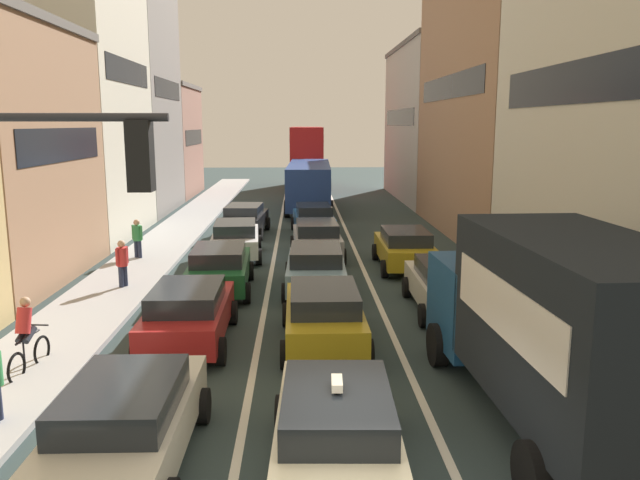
# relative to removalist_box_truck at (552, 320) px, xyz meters

# --- Properties ---
(sidewalk_left) EXTENTS (2.60, 64.00, 0.14)m
(sidewalk_left) POSITION_rel_removalist_box_truck_xyz_m (-10.40, 17.75, -1.90)
(sidewalk_left) COLOR #A4A4A4
(sidewalk_left) RESTS_ON ground
(lane_stripe_left) EXTENTS (0.16, 60.00, 0.01)m
(lane_stripe_left) POSITION_rel_removalist_box_truck_xyz_m (-5.40, 17.75, -1.97)
(lane_stripe_left) COLOR silver
(lane_stripe_left) RESTS_ON ground
(lane_stripe_right) EXTENTS (0.16, 60.00, 0.01)m
(lane_stripe_right) POSITION_rel_removalist_box_truck_xyz_m (-2.00, 17.75, -1.97)
(lane_stripe_right) COLOR silver
(lane_stripe_right) RESTS_ON ground
(building_row_left) EXTENTS (7.20, 43.90, 14.25)m
(building_row_left) POSITION_rel_removalist_box_truck_xyz_m (-15.70, 19.88, 3.82)
(building_row_left) COLOR tan
(building_row_left) RESTS_ON ground
(building_row_right) EXTENTS (7.20, 43.90, 13.07)m
(building_row_right) POSITION_rel_removalist_box_truck_xyz_m (6.20, 19.29, 4.02)
(building_row_right) COLOR #B2ADA3
(building_row_right) RESTS_ON ground
(removalist_box_truck) EXTENTS (2.92, 7.78, 3.58)m
(removalist_box_truck) POSITION_rel_removalist_box_truck_xyz_m (0.00, 0.00, 0.00)
(removalist_box_truck) COLOR navy
(removalist_box_truck) RESTS_ON ground
(taxi_centre_lane_front) EXTENTS (2.18, 4.36, 1.66)m
(taxi_centre_lane_front) POSITION_rel_removalist_box_truck_xyz_m (-3.83, -1.55, -1.18)
(taxi_centre_lane_front) COLOR beige
(taxi_centre_lane_front) RESTS_ON ground
(sedan_left_lane_front) EXTENTS (2.08, 4.31, 1.49)m
(sedan_left_lane_front) POSITION_rel_removalist_box_truck_xyz_m (-7.06, -1.18, -1.18)
(sedan_left_lane_front) COLOR beige
(sedan_left_lane_front) RESTS_ON ground
(sedan_centre_lane_second) EXTENTS (2.09, 4.31, 1.49)m
(sedan_centre_lane_second) POSITION_rel_removalist_box_truck_xyz_m (-3.79, 4.27, -1.18)
(sedan_centre_lane_second) COLOR #B29319
(sedan_centre_lane_second) RESTS_ON ground
(wagon_left_lane_second) EXTENTS (2.09, 4.32, 1.49)m
(wagon_left_lane_second) POSITION_rel_removalist_box_truck_xyz_m (-7.08, 4.49, -1.18)
(wagon_left_lane_second) COLOR #A51E1E
(wagon_left_lane_second) RESTS_ON ground
(hatchback_centre_lane_third) EXTENTS (2.14, 4.34, 1.49)m
(hatchback_centre_lane_third) POSITION_rel_removalist_box_truck_xyz_m (-3.85, 9.27, -1.18)
(hatchback_centre_lane_third) COLOR #759EB7
(hatchback_centre_lane_third) RESTS_ON ground
(sedan_left_lane_third) EXTENTS (2.20, 4.37, 1.49)m
(sedan_left_lane_third) POSITION_rel_removalist_box_truck_xyz_m (-6.94, 9.34, -1.18)
(sedan_left_lane_third) COLOR #19592D
(sedan_left_lane_third) RESTS_ON ground
(coupe_centre_lane_fourth) EXTENTS (2.17, 4.35, 1.49)m
(coupe_centre_lane_fourth) POSITION_rel_removalist_box_truck_xyz_m (-3.67, 14.47, -1.18)
(coupe_centre_lane_fourth) COLOR gray
(coupe_centre_lane_fourth) RESTS_ON ground
(sedan_left_lane_fourth) EXTENTS (2.29, 4.41, 1.49)m
(sedan_left_lane_fourth) POSITION_rel_removalist_box_truck_xyz_m (-6.93, 14.55, -1.18)
(sedan_left_lane_fourth) COLOR silver
(sedan_left_lane_fourth) RESTS_ON ground
(sedan_centre_lane_fifth) EXTENTS (2.26, 4.39, 1.49)m
(sedan_centre_lane_fifth) POSITION_rel_removalist_box_truck_xyz_m (-3.67, 19.75, -1.18)
(sedan_centre_lane_fifth) COLOR #194C8C
(sedan_centre_lane_fifth) RESTS_ON ground
(sedan_left_lane_fifth) EXTENTS (2.30, 4.41, 1.49)m
(sedan_left_lane_fifth) POSITION_rel_removalist_box_truck_xyz_m (-7.01, 19.82, -1.18)
(sedan_left_lane_fifth) COLOR black
(sedan_left_lane_fifth) RESTS_ON ground
(sedan_right_lane_behind_truck) EXTENTS (2.11, 4.33, 1.49)m
(sedan_right_lane_behind_truck) POSITION_rel_removalist_box_truck_xyz_m (-0.15, 6.98, -1.18)
(sedan_right_lane_behind_truck) COLOR beige
(sedan_right_lane_behind_truck) RESTS_ON ground
(wagon_right_lane_far) EXTENTS (2.09, 4.32, 1.49)m
(wagon_right_lane_far) POSITION_rel_removalist_box_truck_xyz_m (-0.46, 12.42, -1.18)
(wagon_right_lane_far) COLOR #B29319
(wagon_right_lane_far) RESTS_ON ground
(bus_mid_queue_primary) EXTENTS (3.04, 10.57, 2.90)m
(bus_mid_queue_primary) POSITION_rel_removalist_box_truck_xyz_m (-3.73, 28.64, -0.21)
(bus_mid_queue_primary) COLOR navy
(bus_mid_queue_primary) RESTS_ON ground
(bus_far_queue_secondary) EXTENTS (2.90, 10.53, 5.06)m
(bus_far_queue_secondary) POSITION_rel_removalist_box_truck_xyz_m (-3.73, 41.44, 0.86)
(bus_far_queue_secondary) COLOR #B21919
(bus_far_queue_secondary) RESTS_ON ground
(cyclist_on_sidewalk) EXTENTS (0.50, 1.73, 1.72)m
(cyclist_on_sidewalk) POSITION_rel_removalist_box_truck_xyz_m (-10.20, 2.66, -1.12)
(cyclist_on_sidewalk) COLOR black
(cyclist_on_sidewalk) RESTS_ON ground
(pedestrian_mid_sidewalk) EXTENTS (0.47, 0.34, 1.66)m
(pedestrian_mid_sidewalk) POSITION_rel_removalist_box_truck_xyz_m (-10.71, 14.06, -1.03)
(pedestrian_mid_sidewalk) COLOR #262D47
(pedestrian_mid_sidewalk) RESTS_ON ground
(pedestrian_far_sidewalk) EXTENTS (0.34, 0.49, 1.66)m
(pedestrian_far_sidewalk) POSITION_rel_removalist_box_truck_xyz_m (-10.07, 9.59, -1.03)
(pedestrian_far_sidewalk) COLOR #262D47
(pedestrian_far_sidewalk) RESTS_ON ground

